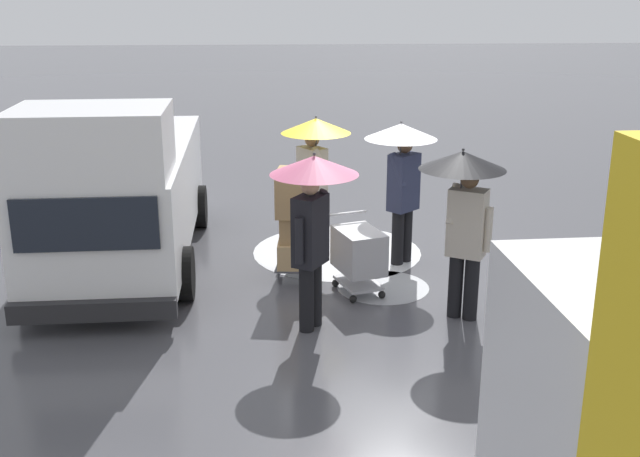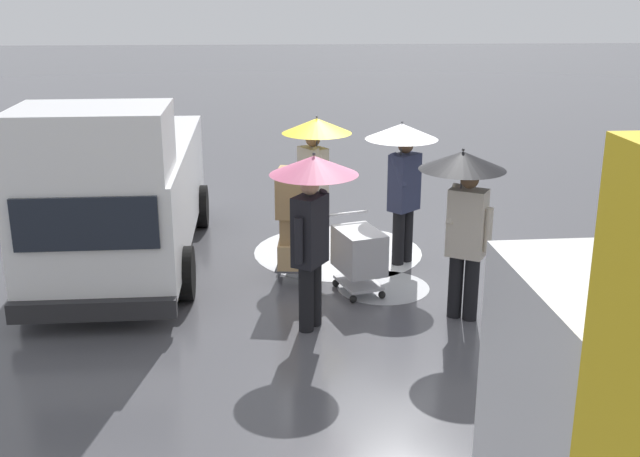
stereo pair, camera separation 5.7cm
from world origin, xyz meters
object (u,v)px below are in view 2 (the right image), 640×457
object	(u,v)px
shopping_cart_vendor	(359,253)
pedestrian_far_side	(403,160)
cargo_van_parked_right	(121,189)
pedestrian_pink_side	(315,153)
pedestrian_black_side	(464,195)
hand_dolly_boxes	(294,219)
pedestrian_white_side	(312,201)

from	to	relation	value
shopping_cart_vendor	pedestrian_far_side	bearing A→B (deg)	-123.63
cargo_van_parked_right	pedestrian_pink_side	xyz separation A→B (m)	(-2.83, -0.40, 0.41)
shopping_cart_vendor	pedestrian_black_side	bearing A→B (deg)	142.98
hand_dolly_boxes	pedestrian_black_side	world-z (taller)	pedestrian_black_side
pedestrian_white_side	cargo_van_parked_right	bearing A→B (deg)	-40.41
pedestrian_white_side	pedestrian_black_side	bearing A→B (deg)	-174.92
shopping_cart_vendor	pedestrian_black_side	world-z (taller)	pedestrian_black_side
hand_dolly_boxes	pedestrian_white_side	size ratio (longest dim) A/B	0.74
cargo_van_parked_right	pedestrian_far_side	distance (m)	4.08
shopping_cart_vendor	pedestrian_white_side	xyz separation A→B (m)	(0.67, 1.04, 1.02)
shopping_cart_vendor	hand_dolly_boxes	xyz separation A→B (m)	(0.85, -0.53, 0.32)
pedestrian_pink_side	pedestrian_far_side	bearing A→B (deg)	156.60
cargo_van_parked_right	pedestrian_black_side	bearing A→B (deg)	154.90
shopping_cart_vendor	hand_dolly_boxes	size ratio (longest dim) A/B	0.64
hand_dolly_boxes	cargo_van_parked_right	bearing A→B (deg)	-15.85
shopping_cart_vendor	pedestrian_pink_side	bearing A→B (deg)	-72.81
pedestrian_pink_side	pedestrian_white_side	bearing A→B (deg)	86.46
cargo_van_parked_right	hand_dolly_boxes	size ratio (longest dim) A/B	3.38
hand_dolly_boxes	pedestrian_far_side	world-z (taller)	pedestrian_far_side
pedestrian_black_side	pedestrian_white_side	bearing A→B (deg)	5.08
shopping_cart_vendor	pedestrian_white_side	distance (m)	1.60
hand_dolly_boxes	pedestrian_pink_side	size ratio (longest dim) A/B	0.74
shopping_cart_vendor	pedestrian_white_side	bearing A→B (deg)	57.09
pedestrian_black_side	pedestrian_far_side	distance (m)	2.02
hand_dolly_boxes	pedestrian_pink_side	xyz separation A→B (m)	(-0.35, -1.11, 0.70)
shopping_cart_vendor	pedestrian_pink_side	size ratio (longest dim) A/B	0.47
shopping_cart_vendor	hand_dolly_boxes	world-z (taller)	hand_dolly_boxes
shopping_cart_vendor	pedestrian_far_side	xyz separation A→B (m)	(-0.73, -1.10, 1.02)
shopping_cart_vendor	pedestrian_far_side	size ratio (longest dim) A/B	0.47
shopping_cart_vendor	hand_dolly_boxes	distance (m)	1.05
pedestrian_far_side	pedestrian_pink_side	bearing A→B (deg)	-23.40
pedestrian_white_side	pedestrian_far_side	world-z (taller)	same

